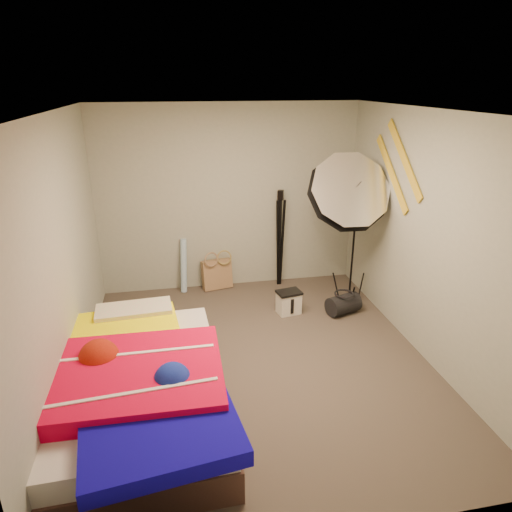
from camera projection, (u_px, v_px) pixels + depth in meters
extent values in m
plane|color=#50483D|center=(257.00, 362.00, 4.76)|extent=(4.00, 4.00, 0.00)
plane|color=silver|center=(258.00, 111.00, 3.86)|extent=(4.00, 4.00, 0.00)
plane|color=#9FA393|center=(229.00, 199.00, 6.14)|extent=(3.50, 0.00, 3.50)
plane|color=#9FA393|center=(329.00, 375.00, 2.47)|extent=(3.50, 0.00, 3.50)
plane|color=#9FA393|center=(62.00, 263.00, 4.00)|extent=(0.00, 4.00, 4.00)
plane|color=#9FA393|center=(427.00, 238.00, 4.62)|extent=(0.00, 4.00, 4.00)
cube|color=tan|center=(217.00, 274.00, 6.39)|extent=(0.44, 0.27, 0.43)
cylinder|color=#5396C9|center=(184.00, 266.00, 6.25)|extent=(0.14, 0.23, 0.74)
cube|color=silver|center=(289.00, 303.00, 5.71)|extent=(0.30, 0.24, 0.27)
cylinder|color=black|center=(343.00, 304.00, 5.71)|extent=(0.46, 0.37, 0.25)
cube|color=gold|center=(404.00, 159.00, 4.91)|extent=(0.02, 0.91, 0.78)
cube|color=gold|center=(392.00, 173.00, 5.21)|extent=(0.02, 0.91, 0.78)
cube|color=#4C3129|center=(136.00, 405.00, 3.92)|extent=(1.54, 2.16, 0.27)
cube|color=silver|center=(134.00, 382.00, 3.84)|extent=(1.50, 2.11, 0.19)
cube|color=#FFFD00|center=(116.00, 341.00, 4.19)|extent=(1.26, 1.13, 0.15)
cube|color=red|center=(138.00, 377.00, 3.65)|extent=(1.36, 1.15, 0.17)
cube|color=#0E07AA|center=(161.00, 433.00, 3.11)|extent=(1.16, 0.98, 0.13)
cube|color=pink|center=(134.00, 314.00, 4.59)|extent=(0.76, 0.39, 0.15)
cylinder|color=black|center=(353.00, 245.00, 5.78)|extent=(0.03, 0.03, 1.59)
cube|color=black|center=(358.00, 187.00, 5.51)|extent=(0.07, 0.07, 0.10)
cone|color=white|center=(347.00, 194.00, 5.39)|extent=(1.23, 0.94, 1.17)
cylinder|color=black|center=(280.00, 243.00, 6.36)|extent=(0.06, 0.06, 1.24)
cube|color=black|center=(281.00, 195.00, 6.11)|extent=(0.10, 0.10, 0.13)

